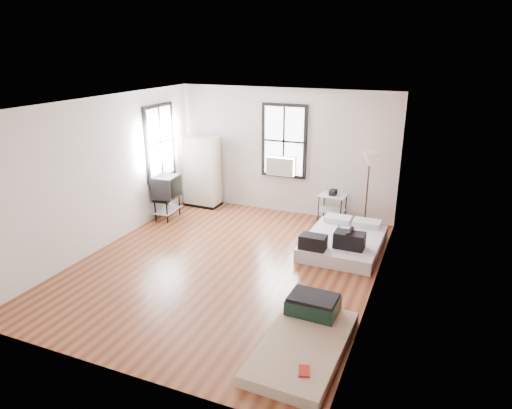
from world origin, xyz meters
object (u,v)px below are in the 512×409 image
at_px(side_table, 333,200).
at_px(mattress_bare, 306,335).
at_px(mattress_main, 343,241).
at_px(wardrobe, 202,172).
at_px(floor_lamp, 369,163).
at_px(tv_stand, 166,188).

bearing_deg(side_table, mattress_bare, -80.61).
relative_size(mattress_main, mattress_bare, 0.98).
relative_size(wardrobe, side_table, 2.25).
relative_size(mattress_bare, wardrobe, 1.14).
bearing_deg(wardrobe, floor_lamp, 1.06).
xyz_separation_m(floor_lamp, tv_stand, (-4.15, -1.08, -0.71)).
bearing_deg(tv_stand, mattress_main, -6.78).
bearing_deg(floor_lamp, tv_stand, -165.40).
height_order(wardrobe, side_table, wardrobe).
bearing_deg(mattress_main, wardrobe, 162.36).
bearing_deg(wardrobe, mattress_main, -17.48).
relative_size(mattress_bare, tv_stand, 1.95).
bearing_deg(tv_stand, wardrobe, 70.43).
height_order(mattress_bare, side_table, side_table).
bearing_deg(floor_lamp, mattress_main, -98.74).
height_order(mattress_main, floor_lamp, floor_lamp).
relative_size(mattress_main, wardrobe, 1.12).
bearing_deg(tv_stand, floor_lamp, 9.99).
height_order(mattress_bare, tv_stand, tv_stand).
bearing_deg(wardrobe, side_table, 2.34).
xyz_separation_m(mattress_main, side_table, (-0.53, 1.30, 0.34)).
distance_m(side_table, tv_stand, 3.62).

